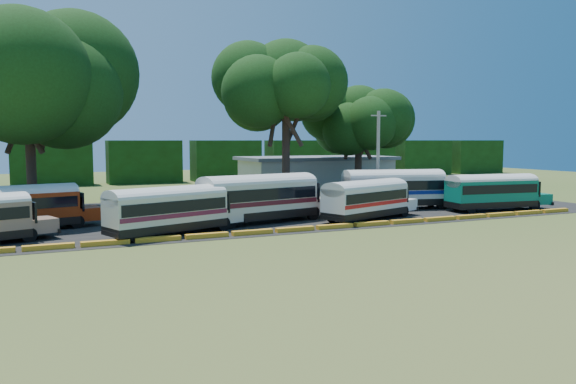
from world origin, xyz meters
name	(u,v)px	position (x,y,z in m)	size (l,w,h in m)	color
ground	(280,236)	(0.00, 0.00, 0.00)	(160.00, 160.00, 0.00)	#36551C
asphalt_strip	(234,212)	(1.00, 12.00, 0.01)	(64.00, 24.00, 0.02)	black
curb	(274,231)	(0.00, 1.00, 0.15)	(53.70, 0.45, 0.30)	orange
terminal_building	(317,172)	(18.00, 30.00, 2.03)	(19.00, 9.00, 4.00)	#BBB6AB
treeline_backdrop	(144,162)	(0.00, 48.00, 3.00)	(130.00, 4.00, 6.00)	black
bus_red	(19,205)	(-15.10, 8.46, 1.77)	(9.68, 4.34, 3.09)	black
bus_cream_west	(170,208)	(-6.30, 3.08, 1.76)	(9.70, 5.24, 3.11)	black
bus_cream_east	(261,195)	(0.91, 5.59, 2.02)	(11.16, 4.97, 3.57)	black
bus_white_red	(367,197)	(8.75, 3.62, 1.72)	(9.50, 5.26, 3.05)	black
bus_white_blue	(396,187)	(14.68, 8.41, 1.97)	(10.92, 4.83, 3.49)	black
bus_teal	(494,190)	(21.68, 4.05, 1.80)	(9.77, 3.36, 3.15)	black
tree_west	(28,80)	(-14.32, 19.50, 11.01)	(14.15, 14.15, 16.22)	#34221A
tree_center	(286,80)	(9.17, 19.63, 12.02)	(10.87, 10.87, 16.06)	#34221A
tree_east	(359,115)	(19.53, 22.63, 8.84)	(9.01, 9.01, 12.20)	#34221A
utility_pole	(378,157)	(14.68, 11.24, 4.46)	(1.60, 0.30, 8.69)	gray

